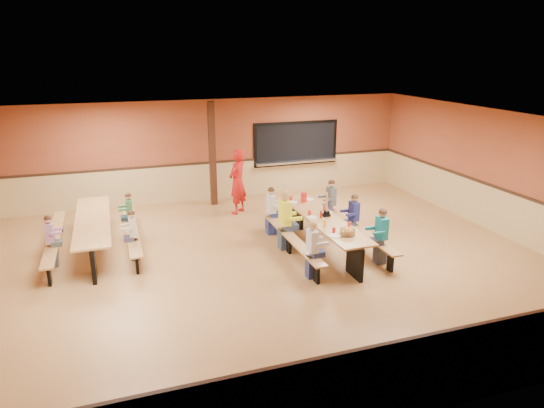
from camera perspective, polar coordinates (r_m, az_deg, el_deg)
name	(u,v)px	position (r m, az deg, el deg)	size (l,w,h in m)	color
ground	(267,262)	(10.53, -0.63, -6.82)	(12.00, 12.00, 0.00)	olive
room_envelope	(267,232)	(10.26, -0.64, -3.31)	(12.04, 10.04, 3.02)	brown
kitchen_pass_through	(296,145)	(15.40, 2.84, 6.91)	(2.78, 0.28, 1.38)	black
structural_post	(212,154)	(14.08, -7.03, 5.82)	(0.18, 0.18, 3.00)	#321B10
cafeteria_table_main	(323,227)	(11.09, 6.02, -2.68)	(1.91, 3.70, 0.74)	#A97843
cafeteria_table_second	(93,228)	(11.66, -20.27, -2.68)	(1.91, 3.70, 0.74)	#A97843
seated_child_white_left	(312,250)	(9.65, 4.76, -5.43)	(0.36, 0.29, 1.18)	silver
seated_adult_yellow	(285,220)	(10.97, 1.53, -1.95)	(0.44, 0.36, 1.36)	yellow
seated_child_grey_left	(271,211)	(11.88, -0.10, -0.85)	(0.36, 0.29, 1.18)	silver
seated_child_teal_right	(381,237)	(10.50, 12.72, -3.76)	(0.37, 0.30, 1.21)	teal
seated_child_navy_right	(354,219)	(11.50, 9.57, -1.74)	(0.35, 0.29, 1.18)	navy
seated_child_char_right	(331,203)	(12.54, 6.95, 0.10)	(0.37, 0.30, 1.21)	#50575C
seated_child_purple_sec	(51,241)	(11.14, -24.56, -4.01)	(0.32, 0.26, 1.11)	#9E6895
seated_child_green_sec	(130,216)	(12.17, -16.39, -1.31)	(0.32, 0.26, 1.11)	#3B7A46
seated_child_tan_sec	(133,236)	(10.87, -16.00, -3.59)	(0.32, 0.26, 1.10)	beige
standing_woman	(237,182)	(13.38, -4.08, 2.65)	(0.66, 0.43, 1.81)	red
punch_pitcher	(304,197)	(12.12, 3.76, 0.79)	(0.16, 0.16, 0.22)	red
chip_bowl	(348,232)	(10.06, 8.90, -3.22)	(0.32, 0.32, 0.15)	orange
napkin_dispenser	(327,213)	(11.14, 6.44, -1.07)	(0.10, 0.14, 0.13)	black
condiment_mustard	(325,223)	(10.44, 6.20, -2.25)	(0.06, 0.06, 0.17)	yellow
condiment_ketchup	(321,214)	(10.98, 5.79, -1.23)	(0.06, 0.06, 0.17)	#B2140F
table_paddle	(326,210)	(11.10, 6.40, -0.74)	(0.16, 0.16, 0.56)	black
place_settings	(323,216)	(11.00, 6.06, -1.37)	(0.65, 3.30, 0.11)	beige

